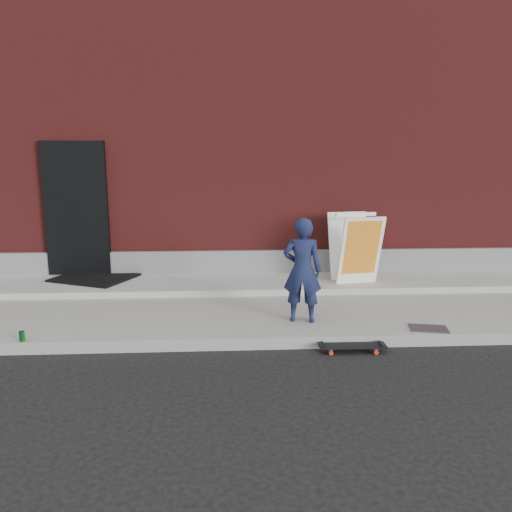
{
  "coord_description": "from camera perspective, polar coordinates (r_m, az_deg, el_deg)",
  "views": [
    {
      "loc": [
        -0.03,
        -5.6,
        2.27
      ],
      "look_at": [
        0.32,
        0.8,
        0.99
      ],
      "focal_mm": 35.0,
      "sensor_mm": 36.0,
      "label": 1
    }
  ],
  "objects": [
    {
      "name": "ground",
      "position": [
        6.05,
        -2.67,
        -10.75
      ],
      "size": [
        80.0,
        80.0,
        0.0
      ],
      "primitive_type": "plane",
      "color": "black",
      "rests_on": "ground"
    },
    {
      "name": "sidewalk",
      "position": [
        7.44,
        -2.78,
        -5.86
      ],
      "size": [
        20.0,
        3.0,
        0.15
      ],
      "primitive_type": "cube",
      "color": "gray",
      "rests_on": "ground"
    },
    {
      "name": "apron",
      "position": [
        8.27,
        -2.84,
        -3.19
      ],
      "size": [
        20.0,
        1.2,
        0.1
      ],
      "primitive_type": "cube",
      "color": "#969690",
      "rests_on": "sidewalk"
    },
    {
      "name": "building",
      "position": [
        12.6,
        -3.08,
        12.35
      ],
      "size": [
        20.0,
        8.1,
        5.0
      ],
      "color": "#5C1A19",
      "rests_on": "ground"
    },
    {
      "name": "child",
      "position": [
        6.44,
        5.31,
        -1.62
      ],
      "size": [
        0.55,
        0.42,
        1.37
      ],
      "primitive_type": "imported",
      "rotation": [
        0.0,
        0.0,
        2.94
      ],
      "color": "#161C3F",
      "rests_on": "sidewalk"
    },
    {
      "name": "skateboard",
      "position": [
        6.08,
        10.93,
        -10.1
      ],
      "size": [
        0.77,
        0.21,
        0.09
      ],
      "color": "red",
      "rests_on": "ground"
    },
    {
      "name": "pizza_sign",
      "position": [
        8.26,
        11.26,
        0.97
      ],
      "size": [
        0.8,
        0.9,
        1.13
      ],
      "color": "white",
      "rests_on": "apron"
    },
    {
      "name": "soda_can",
      "position": [
        6.49,
        -25.18,
        -8.31
      ],
      "size": [
        0.08,
        0.08,
        0.12
      ],
      "primitive_type": "cylinder",
      "rotation": [
        0.0,
        0.0,
        -0.31
      ],
      "color": "#1C8C2E",
      "rests_on": "sidewalk"
    },
    {
      "name": "doormat",
      "position": [
        8.82,
        -17.98,
        -2.36
      ],
      "size": [
        1.5,
        1.38,
        0.03
      ],
      "primitive_type": "cube",
      "rotation": [
        0.0,
        0.0,
        -0.42
      ],
      "color": "black",
      "rests_on": "apron"
    },
    {
      "name": "utility_plate",
      "position": [
        6.66,
        19.12,
        -7.84
      ],
      "size": [
        0.51,
        0.38,
        0.01
      ],
      "primitive_type": "cube",
      "rotation": [
        0.0,
        0.0,
        -0.2
      ],
      "color": "#4F5054",
      "rests_on": "sidewalk"
    }
  ]
}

